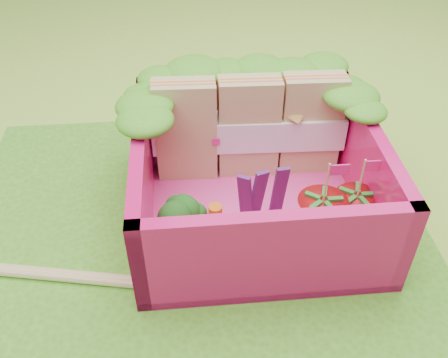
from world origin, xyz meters
TOP-DOWN VIEW (x-y plane):
  - ground at (0.00, 0.00)m, footprint 14.00×14.00m
  - placemat at (0.00, 0.00)m, footprint 2.60×2.60m
  - bento_floor at (0.35, 0.28)m, footprint 1.30×1.30m
  - bento_box at (0.35, 0.28)m, footprint 1.30×1.30m
  - lettuce_ruffle at (0.35, 0.71)m, footprint 1.43×0.76m
  - sandwich_stack at (0.36, 0.60)m, footprint 1.14×0.21m
  - broccoli at (-0.08, -0.00)m, footprint 0.34×0.34m
  - carrot_sticks at (0.07, -0.06)m, footprint 0.14×0.16m
  - purple_wedges at (0.36, 0.14)m, footprint 0.26×0.09m
  - strawberry_left at (0.65, -0.02)m, footprint 0.26×0.26m
  - strawberry_right at (0.85, 0.04)m, footprint 0.23×0.23m
  - snap_peas at (0.74, 0.06)m, footprint 0.65×0.59m
  - chopsticks at (-0.94, -0.08)m, footprint 2.14×0.49m

SIDE VIEW (x-z plane):
  - ground at x=0.00m, z-range 0.00..0.00m
  - placemat at x=0.00m, z-range 0.00..0.03m
  - chopsticks at x=-0.94m, z-range 0.03..0.07m
  - bento_floor at x=0.35m, z-range 0.03..0.08m
  - snap_peas at x=0.74m, z-range 0.08..0.13m
  - strawberry_right at x=0.85m, z-range -0.03..0.44m
  - carrot_sticks at x=0.07m, z-range 0.08..0.35m
  - strawberry_left at x=0.65m, z-range -0.03..0.47m
  - broccoli at x=-0.08m, z-range 0.14..0.40m
  - purple_wedges at x=0.36m, z-range 0.08..0.46m
  - bento_box at x=0.35m, z-range 0.03..0.58m
  - sandwich_stack at x=0.36m, z-range 0.07..0.70m
  - lettuce_ruffle at x=0.35m, z-range 0.58..0.69m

